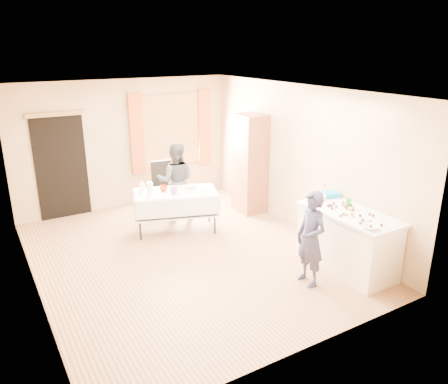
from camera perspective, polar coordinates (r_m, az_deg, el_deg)
floor at (r=7.17m, az=-4.89°, el=-8.23°), size 4.50×5.50×0.02m
ceiling at (r=6.43m, az=-5.54°, el=13.08°), size 4.50×5.50×0.02m
wall_back at (r=9.18m, az=-12.73°, el=6.10°), size 4.50×0.02×2.60m
wall_front at (r=4.51m, az=10.33°, el=-6.98°), size 4.50×0.02×2.60m
wall_left at (r=6.12m, az=-24.63°, el=-1.46°), size 0.02×5.50×2.60m
wall_right at (r=7.88m, az=9.82°, el=4.25°), size 0.02×5.50×2.60m
window_frame at (r=9.45m, az=-6.94°, el=8.02°), size 1.32×0.06×1.52m
window_pane at (r=9.43m, az=-6.90°, el=8.00°), size 1.20×0.02×1.40m
curtain_left at (r=9.12m, az=-11.32°, el=7.41°), size 0.28×0.06×1.65m
curtain_right at (r=9.74m, az=-2.58°, el=8.45°), size 0.28×0.06×1.65m
doorway at (r=8.92m, az=-20.47°, el=3.03°), size 0.95×0.04×2.00m
door_lintel at (r=8.69m, az=-21.19°, el=9.46°), size 1.05×0.06×0.08m
cabinet at (r=8.70m, az=3.39°, el=3.69°), size 0.50×0.60×1.96m
counter at (r=6.81m, az=15.82°, el=-6.11°), size 0.73×1.55×0.91m
party_table at (r=7.91m, az=-6.30°, el=-2.01°), size 1.64×1.19×0.75m
chair at (r=8.96m, az=-7.77°, el=-0.56°), size 0.47×0.47×1.01m
girl at (r=6.18m, az=11.28°, el=-6.01°), size 0.52×0.35×1.37m
woman at (r=8.43m, az=-6.29°, el=1.47°), size 1.19×1.16×1.49m
soda_can at (r=6.83m, az=15.95°, el=-1.36°), size 0.07×0.07×0.12m
mixing_bowl at (r=6.12m, az=18.54°, el=-4.35°), size 0.26×0.26×0.05m
foam_block at (r=7.00m, az=12.59°, el=-0.78°), size 0.18×0.15×0.08m
blue_basket at (r=7.18m, az=13.62°, el=-0.35°), size 0.35×0.29×0.08m
pitcher at (r=7.64m, az=-9.65°, el=0.36°), size 0.13×0.13×0.22m
cup_red at (r=7.82m, az=-7.90°, el=0.46°), size 0.25×0.25×0.11m
cup_rainbow at (r=7.63m, az=-6.57°, el=0.11°), size 0.24×0.24×0.12m
small_bowl at (r=7.96m, az=-4.22°, el=0.71°), size 0.30×0.30×0.06m
pastry_tray at (r=7.76m, az=-2.79°, el=0.13°), size 0.34×0.31×0.02m
bottle at (r=7.91m, az=-10.62°, el=0.82°), size 0.13×0.13×0.19m
cake_balls at (r=6.58m, az=16.19°, el=-2.52°), size 0.53×1.00×0.04m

